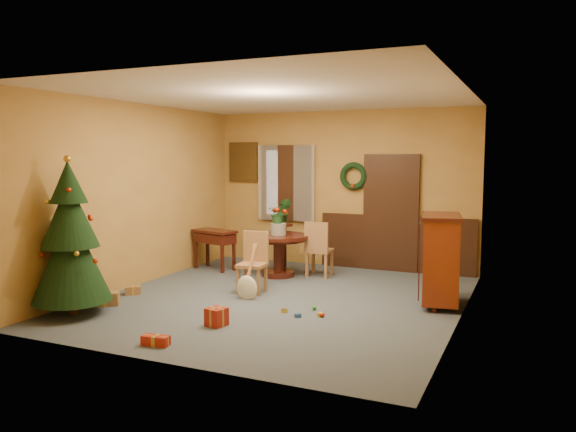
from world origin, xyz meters
The scene contains 21 objects.
room_envelope centered at (0.21, 2.70, 1.12)m, with size 5.50×5.50×5.50m.
dining_table centered at (-0.69, 1.44, 0.50)m, with size 1.05×1.05×0.72m.
urn centered at (-0.69, 1.44, 0.82)m, with size 0.27×0.27×0.20m, color slate.
centerpiece_plant centered at (-0.69, 1.44, 1.10)m, with size 0.32×0.28×0.36m, color #1E4C23.
chair_near centered at (-0.56, 0.26, 0.50)m, with size 0.45×0.45×0.92m.
chair_far centered at (-0.04, 1.66, 0.51)m, with size 0.43×0.43×0.96m.
guitar centered at (-0.45, -0.17, 0.39)m, with size 0.33×0.16×0.78m, color beige, non-canonical shape.
plant_stand centered at (-0.82, 1.94, 0.52)m, with size 0.33×0.33×0.84m.
stand_plant centered at (-0.82, 1.94, 1.08)m, with size 0.26×0.21×0.47m, color #19471E.
christmas_tree centered at (-2.15, -1.79, 0.98)m, with size 1.00×1.00×2.07m.
writing_desk centered at (-2.01, 1.51, 0.55)m, with size 0.90×0.60×0.73m.
sideboard centered at (2.15, 0.62, 0.68)m, with size 0.69×1.06×1.26m.
gift_a centered at (-2.09, -1.25, 0.09)m, with size 0.42×0.39×0.18m.
gift_b centered at (-0.18, -1.45, 0.11)m, with size 0.26×0.26×0.22m.
gift_c centered at (-2.15, -0.61, 0.06)m, with size 0.28×0.27×0.13m.
gift_d centered at (-0.41, -2.35, 0.05)m, with size 0.32×0.16×0.11m.
toy_a centered at (0.59, -0.73, 0.03)m, with size 0.08×0.05×0.05m, color #224A95.
toy_b centered at (0.66, -0.33, 0.03)m, with size 0.06×0.06×0.06m, color #2B8C26.
toy_c centered at (0.84, -0.57, 0.03)m, with size 0.08×0.05×0.05m, color gold.
toy_d centered at (0.88, -0.60, 0.03)m, with size 0.06×0.06×0.06m, color #B4270C.
toy_e centered at (0.34, -0.60, 0.03)m, with size 0.08×0.05×0.05m, color gold.
Camera 1 is at (3.33, -7.19, 2.05)m, focal length 35.00 mm.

